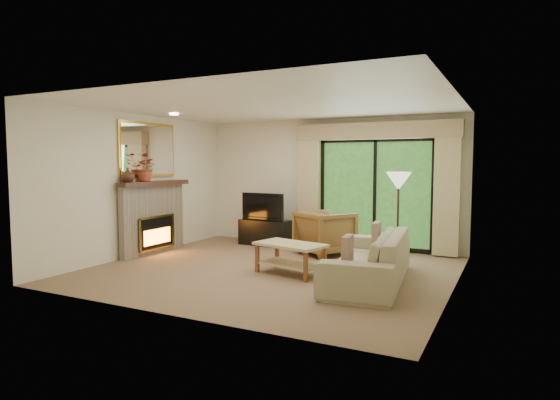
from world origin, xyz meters
The scene contains 22 objects.
floor centered at (0.00, 0.00, 0.00)m, with size 5.50×5.50×0.00m, color #896C4F.
ceiling centered at (0.00, 0.00, 2.60)m, with size 5.50×5.50×0.00m, color white.
wall_back centered at (0.00, 2.50, 1.30)m, with size 5.00×5.00×0.00m, color #F6EBCB.
wall_front centered at (0.00, -2.50, 1.30)m, with size 5.00×5.00×0.00m, color #F6EBCB.
wall_left centered at (-2.75, 0.00, 1.30)m, with size 5.00×5.00×0.00m, color #F6EBCB.
wall_right centered at (2.75, 0.00, 1.30)m, with size 5.00×5.00×0.00m, color #F6EBCB.
fireplace centered at (-2.63, 0.20, 0.69)m, with size 0.24×1.70×1.37m, color gray, non-canonical shape.
mirror centered at (-2.71, 0.20, 1.95)m, with size 0.07×1.45×1.02m, color gold, non-canonical shape.
sliding_door centered at (1.00, 2.45, 1.10)m, with size 2.26×0.10×2.16m, color black, non-canonical shape.
curtain_left centered at (-0.35, 2.34, 1.20)m, with size 0.45×0.18×2.35m, color tan.
curtain_right centered at (2.35, 2.34, 1.20)m, with size 0.45×0.18×2.35m, color tan.
cornice centered at (1.00, 2.36, 2.32)m, with size 3.20×0.24×0.32m, color tan.
media_console centered at (-1.18, 1.95, 0.26)m, with size 1.05×0.47×0.53m, color black.
tv centered at (-1.18, 1.95, 0.81)m, with size 0.98×0.13×0.56m, color black.
armchair centered at (0.31, 1.55, 0.41)m, with size 0.88×0.90×0.82m, color brown.
sofa centered at (1.61, -0.07, 0.36)m, with size 2.44×0.95×0.71m, color tan.
pillow_near centered at (1.53, -0.77, 0.59)m, with size 0.09×0.36×0.36m, color #522E29.
pillow_far centered at (1.53, 0.64, 0.59)m, with size 0.10×0.38×0.38m, color #522E29.
coffee_table centered at (0.40, -0.13, 0.24)m, with size 1.07×0.59×0.48m, color tan, non-canonical shape.
floor_lamp centered at (1.71, 1.30, 0.78)m, with size 0.42×0.42×1.56m, color #ECE7C4, non-canonical shape.
vase centered at (-2.61, -0.44, 1.50)m, with size 0.24×0.24×0.25m, color #3F2217.
branches centered at (-2.61, 0.01, 1.63)m, with size 0.46×0.40×0.51m, color #A3442B.
Camera 1 is at (3.44, -6.53, 1.71)m, focal length 30.00 mm.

